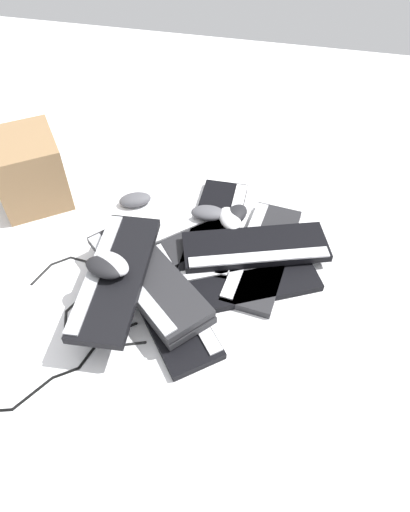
# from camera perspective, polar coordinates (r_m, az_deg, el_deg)

# --- Properties ---
(ground_plane) EXTENTS (3.20, 3.20, 0.00)m
(ground_plane) POSITION_cam_1_polar(r_m,az_deg,el_deg) (1.42, -1.00, -0.12)
(ground_plane) COLOR white
(keyboard_0) EXTENTS (0.42, 0.41, 0.03)m
(keyboard_0) POSITION_cam_1_polar(r_m,az_deg,el_deg) (1.43, -4.56, 0.87)
(keyboard_0) COLOR #232326
(keyboard_0) RESTS_ON ground
(keyboard_1) EXTENTS (0.39, 0.44, 0.03)m
(keyboard_1) POSITION_cam_1_polar(r_m,az_deg,el_deg) (1.30, -4.72, -6.01)
(keyboard_1) COLOR black
(keyboard_1) RESTS_ON ground
(keyboard_2) EXTENTS (0.46, 0.33, 0.03)m
(keyboard_2) POSITION_cam_1_polar(r_m,az_deg,el_deg) (1.34, 4.84, -3.31)
(keyboard_2) COLOR black
(keyboard_2) RESTS_ON ground
(keyboard_3) EXTENTS (0.20, 0.45, 0.03)m
(keyboard_3) POSITION_cam_1_polar(r_m,az_deg,el_deg) (1.42, 7.19, 0.24)
(keyboard_3) COLOR #232326
(keyboard_3) RESTS_ON ground
(keyboard_4) EXTENTS (0.16, 0.44, 0.03)m
(keyboard_4) POSITION_cam_1_polar(r_m,az_deg,el_deg) (1.50, 1.42, 3.70)
(keyboard_4) COLOR black
(keyboard_4) RESTS_ON ground
(keyboard_5) EXTENTS (0.43, 0.40, 0.03)m
(keyboard_5) POSITION_cam_1_polar(r_m,az_deg,el_deg) (1.31, -6.98, -3.12)
(keyboard_5) COLOR #232326
(keyboard_5) RESTS_ON keyboard_1
(keyboard_6) EXTENTS (0.43, 0.40, 0.03)m
(keyboard_6) POSITION_cam_1_polar(r_m,az_deg,el_deg) (1.29, -7.37, -2.32)
(keyboard_6) COLOR #232326
(keyboard_6) RESTS_ON keyboard_5
(keyboard_7) EXTENTS (0.46, 0.29, 0.03)m
(keyboard_7) POSITION_cam_1_polar(r_m,az_deg,el_deg) (1.40, 6.34, 1.09)
(keyboard_7) COLOR black
(keyboard_7) RESTS_ON keyboard_3
(keyboard_8) EXTENTS (0.19, 0.45, 0.03)m
(keyboard_8) POSITION_cam_1_polar(r_m,az_deg,el_deg) (1.27, -11.11, -2.31)
(keyboard_8) COLOR black
(keyboard_8) RESTS_ON keyboard_6
(mouse_0) EXTENTS (0.13, 0.11, 0.04)m
(mouse_0) POSITION_cam_1_polar(r_m,az_deg,el_deg) (1.24, -11.57, -0.95)
(mouse_0) COLOR #B7B7BC
(mouse_0) RESTS_ON keyboard_8
(mouse_1) EXTENTS (0.11, 0.13, 0.04)m
(mouse_1) POSITION_cam_1_polar(r_m,az_deg,el_deg) (1.47, 3.13, 4.65)
(mouse_1) COLOR silver
(mouse_1) RESTS_ON keyboard_4
(mouse_2) EXTENTS (0.12, 0.08, 0.04)m
(mouse_2) POSITION_cam_1_polar(r_m,az_deg,el_deg) (1.49, 0.33, 5.40)
(mouse_2) COLOR #4C4C51
(mouse_2) RESTS_ON keyboard_4
(mouse_3) EXTENTS (0.10, 0.13, 0.04)m
(mouse_3) POSITION_cam_1_polar(r_m,az_deg,el_deg) (1.49, 3.71, 5.11)
(mouse_3) COLOR black
(mouse_3) RESTS_ON keyboard_4
(mouse_4) EXTENTS (0.12, 0.09, 0.04)m
(mouse_4) POSITION_cam_1_polar(r_m,az_deg,el_deg) (1.24, -12.48, -1.40)
(mouse_4) COLOR black
(mouse_4) RESTS_ON keyboard_8
(mouse_5) EXTENTS (0.13, 0.11, 0.04)m
(mouse_5) POSITION_cam_1_polar(r_m,az_deg,el_deg) (1.60, -8.73, 6.97)
(mouse_5) COLOR #4C4C51
(mouse_5) RESTS_ON ground
(cable_0) EXTENTS (0.40, 0.28, 0.01)m
(cable_0) POSITION_cam_1_polar(r_m,az_deg,el_deg) (1.36, -15.32, -5.24)
(cable_0) COLOR black
(cable_0) RESTS_ON ground
(cardboard_box) EXTENTS (0.31, 0.32, 0.23)m
(cardboard_box) POSITION_cam_1_polar(r_m,az_deg,el_deg) (1.66, -21.19, 9.98)
(cardboard_box) COLOR olive
(cardboard_box) RESTS_ON ground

